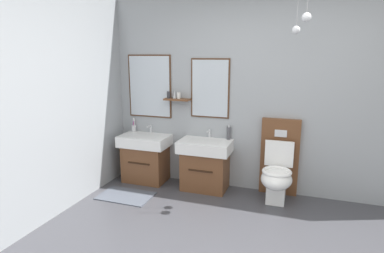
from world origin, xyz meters
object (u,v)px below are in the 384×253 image
vanity_sink_left (146,156)px  vanity_sink_right (205,163)px  toothbrush_cup (134,128)px  toilet (278,170)px  soap_dispenser (229,133)px

vanity_sink_left → vanity_sink_right: same height
vanity_sink_left → toothbrush_cup: toothbrush_cup is taller
toothbrush_cup → vanity_sink_right: bearing=-7.7°
vanity_sink_left → toothbrush_cup: (-0.26, 0.16, 0.37)m
vanity_sink_left → vanity_sink_right: 0.89m
vanity_sink_left → toothbrush_cup: size_ratio=3.37×
vanity_sink_left → toilet: toilet is taller
vanity_sink_left → toilet: (1.84, -0.01, 0.02)m
soap_dispenser → toothbrush_cup: bearing=-179.6°
vanity_sink_right → vanity_sink_left: bearing=180.0°
soap_dispenser → toilet: bearing=-14.2°
toothbrush_cup → soap_dispenser: bearing=0.4°
toothbrush_cup → soap_dispenser: same height
toilet → toothbrush_cup: bearing=175.6°
toothbrush_cup → toilet: bearing=-4.4°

